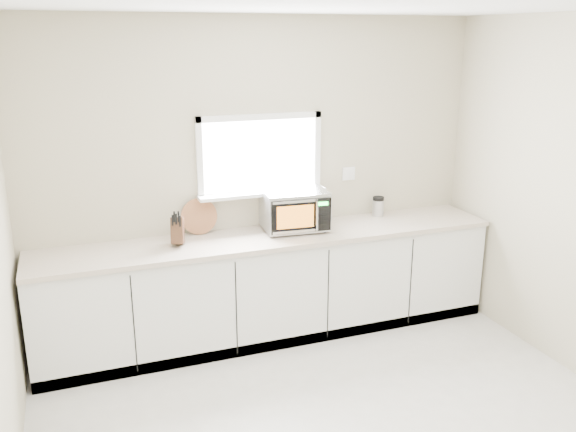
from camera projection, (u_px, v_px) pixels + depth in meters
name	position (u px, v px, depth m)	size (l,w,h in m)	color
back_wall	(260.00, 176.00, 5.26)	(4.00, 0.17, 2.70)	#B4AB8F
cabinets	(272.00, 288.00, 5.26)	(3.92, 0.60, 0.88)	silver
countertop	(272.00, 237.00, 5.12)	(3.92, 0.64, 0.04)	beige
microwave	(295.00, 209.00, 5.21)	(0.57, 0.48, 0.35)	black
knife_block	(177.00, 230.00, 4.84)	(0.15, 0.22, 0.29)	#49281A
cutting_board	(199.00, 216.00, 5.11)	(0.31, 0.31, 0.02)	#975E3A
coffee_grinder	(378.00, 206.00, 5.63)	(0.13, 0.13, 0.19)	#B4B7BC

